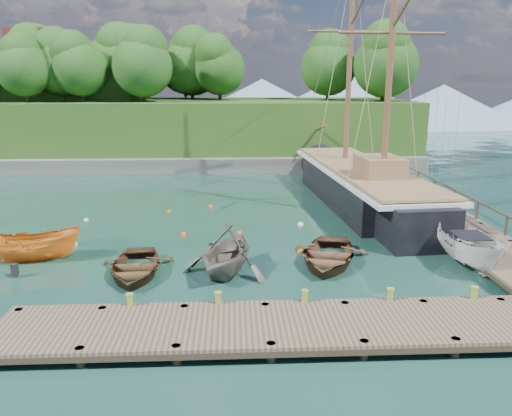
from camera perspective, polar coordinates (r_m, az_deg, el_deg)
The scene contains 24 objects.
ground at distance 22.44m, azimuth -1.41°, elevation -6.61°, with size 160.00×160.00×0.00m, color #18392B.
dock_near at distance 16.52m, azimuth 6.29°, elevation -13.23°, with size 20.00×3.20×1.10m.
dock_east at distance 31.32m, azimuth 19.78°, elevation -0.47°, with size 3.20×24.00×1.10m.
bollard_0 at distance 18.13m, azimuth -14.06°, elevation -12.49°, with size 0.26×0.26×0.45m, color olive.
bollard_1 at distance 17.78m, azimuth -4.30°, elevation -12.61°, with size 0.26×0.26×0.45m, color olive.
bollard_2 at distance 17.95m, azimuth 5.55°, elevation -12.38°, with size 0.26×0.26×0.45m, color olive.
bollard_3 at distance 18.60m, azimuth 14.93°, elevation -11.82°, with size 0.26×0.26×0.45m, color olive.
bollard_4 at distance 19.69m, azimuth 23.44°, elevation -11.05°, with size 0.26×0.26×0.45m, color olive.
rowboat_0 at distance 22.09m, azimuth -13.67°, elevation -7.39°, with size 3.18×4.45×0.92m, color #4D321C.
rowboat_1 at distance 21.63m, azimuth -3.42°, elevation -7.47°, with size 3.74×4.33×2.28m, color #61584E.
rowboat_2 at distance 22.95m, azimuth 8.16°, elevation -6.26°, with size 3.51×4.91×1.02m, color brown.
motorboat_orange at distance 25.19m, azimuth -23.84°, elevation -5.50°, with size 1.56×4.14×1.60m, color orange.
cabin_boat_white at distance 24.36m, azimuth 22.99°, elevation -6.08°, with size 1.85×4.92×1.90m, color silver.
schooner at distance 33.71m, azimuth 11.91°, elevation 2.21°, with size 6.15×26.42×19.16m.
mooring_buoy_0 at distance 26.71m, azimuth -20.07°, elevation -4.01°, with size 0.36×0.36×0.36m, color silver.
mooring_buoy_1 at distance 26.88m, azimuth -8.25°, elevation -3.12°, with size 0.33×0.33×0.33m, color #F04F12.
mooring_buoy_2 at distance 26.94m, azimuth -1.93°, elevation -2.94°, with size 0.31×0.31×0.31m, color red.
mooring_buoy_3 at distance 28.54m, azimuth 5.11°, elevation -1.97°, with size 0.36×0.36×0.36m, color silver.
mooring_buoy_4 at distance 31.65m, azimuth -9.92°, elevation -0.47°, with size 0.29×0.29×0.29m, color #DD5B00.
mooring_buoy_5 at distance 32.47m, azimuth -5.20°, elevation 0.07°, with size 0.35×0.35×0.35m, color #E7471D.
mooring_buoy_6 at distance 30.99m, azimuth -18.83°, elevation -1.38°, with size 0.28×0.28×0.28m, color white.
mooring_buoy_7 at distance 24.21m, azimuth 5.07°, elevation -5.04°, with size 0.31×0.31×0.31m, color #ED5E00.
headland at distance 53.79m, azimuth -16.43°, elevation 11.29°, with size 51.00×19.31×12.90m.
distant_ridge at distance 91.11m, azimuth 0.25°, elevation 12.25°, with size 117.00×40.00×10.00m.
Camera 1 is at (-0.46, -20.91, 8.13)m, focal length 35.00 mm.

